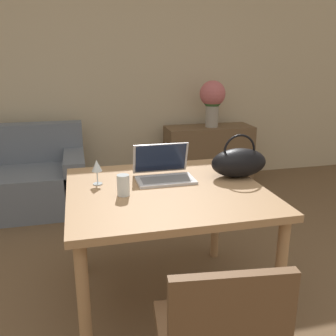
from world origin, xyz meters
The scene contains 9 objects.
wall_back centered at (0.00, 3.19, 1.35)m, with size 10.00×0.06×2.70m.
dining_table centered at (0.07, 0.74, 0.68)m, with size 1.12×1.06×0.77m.
couch centered at (-1.07, 2.58, 0.28)m, with size 1.43×0.85×0.82m.
sideboard centered at (1.11, 2.86, 0.35)m, with size 1.02×0.40×0.70m.
laptop centered at (0.10, 0.91, 0.83)m, with size 0.35×0.27×0.21m.
drinking_glass centered at (-0.18, 0.68, 0.83)m, with size 0.07×0.07×0.12m.
wine_glass centered at (-0.30, 0.90, 0.88)m, with size 0.06×0.06×0.15m.
handbag centered at (0.57, 0.84, 0.87)m, with size 0.36×0.20×0.27m.
flower_vase centered at (1.12, 2.83, 1.03)m, with size 0.29×0.29×0.53m.
Camera 1 is at (-0.40, -1.24, 1.51)m, focal length 40.00 mm.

